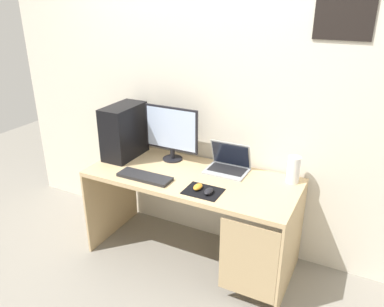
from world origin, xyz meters
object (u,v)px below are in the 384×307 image
(pc_tower, at_px, (124,131))
(mouse_right, at_px, (209,191))
(keyboard, at_px, (145,177))
(mouse_left, at_px, (198,187))
(laptop, at_px, (228,165))
(monitor, at_px, (172,132))
(speaker, at_px, (293,170))

(pc_tower, bearing_deg, mouse_right, -17.85)
(keyboard, xyz_separation_m, mouse_left, (0.43, 0.02, 0.01))
(pc_tower, distance_m, keyboard, 0.52)
(mouse_left, bearing_deg, laptop, 79.73)
(mouse_left, relative_size, mouse_right, 1.00)
(pc_tower, xyz_separation_m, monitor, (0.39, 0.10, 0.02))
(pc_tower, relative_size, laptop, 1.37)
(mouse_left, bearing_deg, keyboard, -177.34)
(speaker, distance_m, mouse_right, 0.65)
(speaker, height_order, keyboard, speaker)
(monitor, height_order, keyboard, monitor)
(laptop, xyz_separation_m, mouse_left, (-0.07, -0.39, -0.02))
(pc_tower, relative_size, speaker, 2.21)
(keyboard, bearing_deg, speaker, 23.73)
(laptop, distance_m, mouse_left, 0.39)
(mouse_left, bearing_deg, monitor, 138.61)
(pc_tower, bearing_deg, laptop, 7.74)
(keyboard, distance_m, mouse_left, 0.43)
(monitor, bearing_deg, keyboard, -91.89)
(speaker, bearing_deg, mouse_right, -136.65)
(pc_tower, bearing_deg, speaker, 6.24)
(laptop, bearing_deg, mouse_right, -86.53)
(speaker, relative_size, keyboard, 0.47)
(laptop, bearing_deg, monitor, -177.87)
(mouse_left, bearing_deg, pc_tower, 161.79)
(pc_tower, height_order, mouse_right, pc_tower)
(speaker, bearing_deg, keyboard, -156.27)
(monitor, xyz_separation_m, mouse_left, (0.42, -0.37, -0.22))
(monitor, xyz_separation_m, keyboard, (-0.01, -0.39, -0.23))
(pc_tower, height_order, laptop, pc_tower)
(monitor, relative_size, speaker, 2.35)
(laptop, height_order, mouse_left, laptop)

